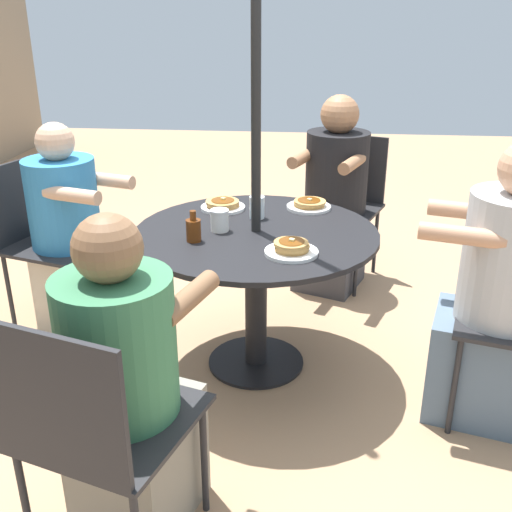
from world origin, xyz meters
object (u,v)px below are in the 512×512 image
object	(u,v)px
pancake_plate_a	(292,249)
patio_chair_east	(44,232)
patio_chair_south	(92,423)
drinking_glass_a	(257,207)
patio_chair_north	(343,197)
coffee_cup	(220,220)
diner_east	(72,239)
syrup_bottle	(194,229)
diner_south	(128,394)
diner_north	(334,203)
pancake_plate_b	(309,205)
pancake_plate_c	(223,205)
diner_west	(497,301)
patio_table	(256,258)

from	to	relation	value
pancake_plate_a	patio_chair_east	bearing A→B (deg)	65.73
patio_chair_south	drinking_glass_a	xyz separation A→B (m)	(1.36, -0.35, 0.23)
patio_chair_north	coffee_cup	xyz separation A→B (m)	(-1.17, 0.61, 0.23)
diner_east	syrup_bottle	world-z (taller)	diner_east
diner_east	diner_south	xyz separation A→B (m)	(-1.31, -0.71, 0.00)
patio_chair_south	drinking_glass_a	size ratio (longest dim) A/B	8.47
diner_north	patio_chair_east	xyz separation A→B (m)	(-0.64, 1.57, -0.01)
diner_north	patio_chair_east	bearing A→B (deg)	43.15
diner_north	drinking_glass_a	xyz separation A→B (m)	(-0.81, 0.39, 0.22)
diner_east	pancake_plate_b	distance (m)	1.27
drinking_glass_a	syrup_bottle	bearing A→B (deg)	143.97
diner_east	pancake_plate_a	bearing A→B (deg)	81.14
pancake_plate_b	pancake_plate_c	xyz separation A→B (m)	(-0.05, 0.43, 0.00)
pancake_plate_b	drinking_glass_a	xyz separation A→B (m)	(-0.17, 0.25, 0.03)
diner_west	pancake_plate_a	xyz separation A→B (m)	(0.02, 0.84, 0.18)
diner_west	drinking_glass_a	bearing A→B (deg)	81.36
pancake_plate_a	pancake_plate_b	xyz separation A→B (m)	(0.61, -0.06, -0.00)
diner_north	pancake_plate_b	world-z (taller)	diner_north
pancake_plate_b	coffee_cup	bearing A→B (deg)	132.46
patio_chair_east	diner_east	bearing A→B (deg)	90.00
patio_chair_north	pancake_plate_c	distance (m)	1.09
diner_west	diner_north	bearing A→B (deg)	42.29
diner_west	pancake_plate_c	bearing A→B (deg)	80.03
pancake_plate_c	diner_west	bearing A→B (deg)	-115.63
diner_north	diner_east	world-z (taller)	diner_north
diner_west	patio_chair_south	bearing A→B (deg)	138.73
pancake_plate_a	pancake_plate_b	world-z (taller)	pancake_plate_a
coffee_cup	diner_south	bearing A→B (deg)	171.73
patio_chair_north	drinking_glass_a	bearing A→B (deg)	85.89
pancake_plate_b	coffee_cup	distance (m)	0.54
patio_table	syrup_bottle	size ratio (longest dim) A/B	8.10
patio_chair_east	pancake_plate_c	bearing A→B (deg)	103.42
diner_west	diner_south	bearing A→B (deg)	134.32
diner_west	drinking_glass_a	size ratio (longest dim) A/B	11.31
pancake_plate_b	diner_north	bearing A→B (deg)	-12.84
pancake_plate_c	diner_east	bearing A→B (deg)	89.91
patio_chair_north	diner_west	bearing A→B (deg)	132.76
syrup_bottle	pancake_plate_c	bearing A→B (deg)	-7.30
pancake_plate_a	drinking_glass_a	bearing A→B (deg)	22.91
patio_chair_east	patio_chair_south	bearing A→B (deg)	44.74
patio_table	pancake_plate_c	distance (m)	0.39
pancake_plate_b	syrup_bottle	world-z (taller)	syrup_bottle
diner_south	pancake_plate_b	distance (m)	1.48
patio_chair_north	patio_chair_east	bearing A→B (deg)	47.29
patio_chair_north	drinking_glass_a	distance (m)	1.10
diner_east	pancake_plate_c	world-z (taller)	diner_east
diner_north	diner_west	xyz separation A→B (m)	(-1.27, -0.64, 0.01)
patio_chair_east	coffee_cup	xyz separation A→B (m)	(-0.37, -1.02, 0.23)
patio_chair_east	diner_east	size ratio (longest dim) A/B	0.80
pancake_plate_b	patio_chair_east	bearing A→B (deg)	89.94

